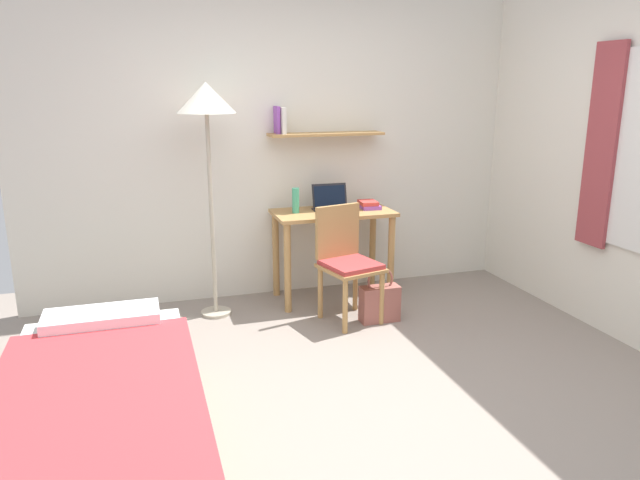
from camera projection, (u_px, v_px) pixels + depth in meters
name	position (u px, v px, depth m)	size (l,w,h in m)	color
ground_plane	(373.00, 400.00, 3.46)	(5.28, 5.28, 0.00)	gray
wall_back	(286.00, 143.00, 5.00)	(4.40, 0.27, 2.60)	silver
bed	(100.00, 431.00, 2.73)	(0.92, 1.96, 0.54)	#B2844C
desk	(333.00, 230.00, 4.97)	(0.99, 0.51, 0.76)	#B2844C
desk_chair	(346.00, 259.00, 4.54)	(0.49, 0.51, 0.88)	#B2844C
standing_lamp	(206.00, 110.00, 4.35)	(0.43, 0.43, 1.80)	#B2A893
laptop	(331.00, 204.00, 4.95)	(0.31, 0.22, 0.21)	black
water_bottle	(295.00, 200.00, 4.83)	(0.06, 0.06, 0.21)	#42A87F
book_stack	(369.00, 205.00, 5.03)	(0.18, 0.22, 0.06)	purple
handbag	(380.00, 302.00, 4.57)	(0.30, 0.13, 0.44)	#99564C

